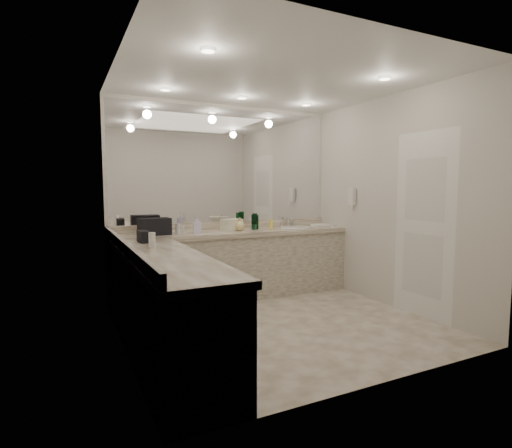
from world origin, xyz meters
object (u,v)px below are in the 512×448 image
sink (295,228)px  hand_towel (320,225)px  wall_phone (352,196)px  cream_cosmetic_case (232,225)px  black_toiletry_bag (154,226)px  soap_bottle_b (197,225)px  soap_bottle_a (195,224)px  soap_bottle_c (240,224)px

sink → hand_towel: bearing=-13.0°
wall_phone → cream_cosmetic_case: size_ratio=0.90×
black_toiletry_bag → cream_cosmetic_case: size_ratio=1.37×
hand_towel → soap_bottle_b: bearing=179.6°
wall_phone → cream_cosmetic_case: wall_phone is taller
soap_bottle_a → hand_towel: bearing=-3.7°
wall_phone → hand_towel: wall_phone is taller
soap_bottle_a → black_toiletry_bag: bearing=-175.8°
black_toiletry_bag → soap_bottle_a: bearing=4.2°
wall_phone → soap_bottle_c: bearing=162.6°
wall_phone → sink: bearing=140.4°
black_toiletry_bag → hand_towel: black_toiletry_bag is taller
wall_phone → soap_bottle_a: size_ratio=1.16×
black_toiletry_bag → soap_bottle_c: bearing=-1.5°
sink → black_toiletry_bag: black_toiletry_bag is taller
sink → soap_bottle_b: (-1.49, -0.07, 0.11)m
soap_bottle_c → black_toiletry_bag: bearing=178.5°
cream_cosmetic_case → soap_bottle_b: size_ratio=1.24×
sink → wall_phone: (0.61, -0.50, 0.46)m
cream_cosmetic_case → soap_bottle_b: soap_bottle_b is taller
wall_phone → soap_bottle_a: (-2.09, 0.53, -0.35)m
sink → black_toiletry_bag: size_ratio=1.20×
wall_phone → soap_bottle_c: wall_phone is taller
sink → soap_bottle_a: (-1.48, 0.03, 0.11)m
cream_cosmetic_case → soap_bottle_c: 0.11m
wall_phone → black_toiletry_bag: size_ratio=0.66×
wall_phone → cream_cosmetic_case: 1.71m
sink → soap_bottle_a: soap_bottle_a is taller
soap_bottle_b → hand_towel: bearing=-0.4°
sink → soap_bottle_c: 0.90m
sink → hand_towel: size_ratio=1.76×
sink → soap_bottle_c: (-0.89, -0.03, 0.09)m
soap_bottle_c → sink: bearing=2.1°
soap_bottle_b → black_toiletry_bag: bearing=172.3°
soap_bottle_b → wall_phone: bearing=-11.5°
hand_towel → cream_cosmetic_case: bearing=174.2°
cream_cosmetic_case → soap_bottle_a: bearing=165.5°
wall_phone → soap_bottle_b: (-2.10, 0.43, -0.34)m
sink → black_toiletry_bag: (-2.01, -0.00, 0.11)m
sink → wall_phone: 0.91m
hand_towel → soap_bottle_c: size_ratio=1.42×
soap_bottle_b → cream_cosmetic_case: bearing=13.4°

